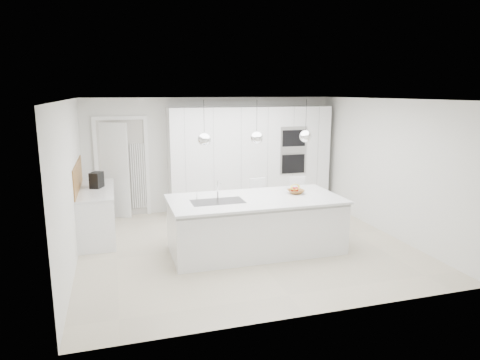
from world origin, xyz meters
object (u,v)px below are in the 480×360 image
object	(u,v)px
espresso_machine	(97,180)
bar_stool_right	(299,203)
fruit_bowl	(296,192)
island_base	(256,226)
bar_stool_left	(259,206)

from	to	relation	value
espresso_machine	bar_stool_right	distance (m)	3.83
fruit_bowl	espresso_machine	bearing A→B (deg)	156.20
island_base	bar_stool_left	size ratio (longest dim) A/B	2.79
fruit_bowl	espresso_machine	distance (m)	3.61
island_base	bar_stool_right	bearing A→B (deg)	38.40
bar_stool_left	espresso_machine	bearing A→B (deg)	161.48
espresso_machine	bar_stool_left	distance (m)	3.04
bar_stool_right	espresso_machine	bearing A→B (deg)	-174.16
fruit_bowl	bar_stool_left	bearing A→B (deg)	115.45
island_base	bar_stool_right	size ratio (longest dim) A/B	2.83
espresso_machine	bar_stool_left	bearing A→B (deg)	10.49
espresso_machine	bar_stool_right	size ratio (longest dim) A/B	0.29
bar_stool_left	bar_stool_right	world-z (taller)	bar_stool_left
espresso_machine	bar_stool_left	xyz separation A→B (m)	(2.92, -0.65, -0.54)
fruit_bowl	bar_stool_right	size ratio (longest dim) A/B	0.28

